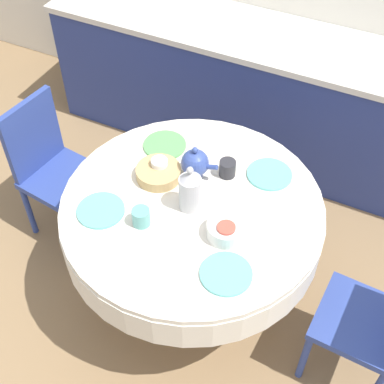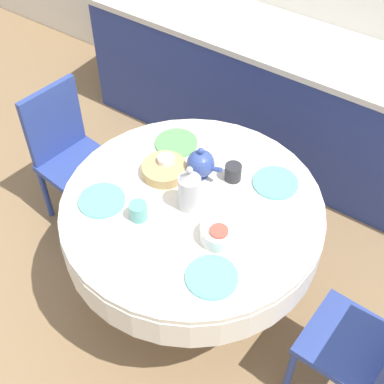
# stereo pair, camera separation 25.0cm
# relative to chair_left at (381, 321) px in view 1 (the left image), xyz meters

# --- Properties ---
(ground_plane) EXTENTS (12.00, 12.00, 0.00)m
(ground_plane) POSITION_rel_chair_left_xyz_m (-0.98, 0.05, -0.50)
(ground_plane) COLOR #8E704C
(kitchen_counter) EXTENTS (3.24, 0.64, 0.91)m
(kitchen_counter) POSITION_rel_chair_left_xyz_m (-0.98, 1.41, -0.04)
(kitchen_counter) COLOR navy
(kitchen_counter) RESTS_ON ground_plane
(dining_table) EXTENTS (1.28, 1.28, 0.77)m
(dining_table) POSITION_rel_chair_left_xyz_m (-0.98, 0.05, 0.14)
(dining_table) COLOR tan
(dining_table) RESTS_ON ground_plane
(chair_left) EXTENTS (0.42, 0.42, 0.91)m
(chair_left) POSITION_rel_chair_left_xyz_m (0.00, 0.00, 0.00)
(chair_left) COLOR #2D428E
(chair_left) RESTS_ON ground_plane
(chair_right) EXTENTS (0.45, 0.45, 0.91)m
(chair_right) POSITION_rel_chair_left_xyz_m (-1.96, 0.17, 0.00)
(chair_right) COLOR #2D428E
(chair_right) RESTS_ON ground_plane
(plate_near_left) EXTENTS (0.23, 0.23, 0.01)m
(plate_near_left) POSITION_rel_chair_left_xyz_m (-1.35, -0.18, 0.27)
(plate_near_left) COLOR #60BCB7
(plate_near_left) RESTS_ON dining_table
(cup_near_left) EXTENTS (0.08, 0.08, 0.09)m
(cup_near_left) POSITION_rel_chair_left_xyz_m (-1.14, -0.16, 0.31)
(cup_near_left) COLOR #5BA39E
(cup_near_left) RESTS_ON dining_table
(plate_near_right) EXTENTS (0.23, 0.23, 0.01)m
(plate_near_right) POSITION_rel_chair_left_xyz_m (-0.67, -0.25, 0.27)
(plate_near_right) COLOR #60BCB7
(plate_near_right) RESTS_ON dining_table
(cup_near_right) EXTENTS (0.08, 0.08, 0.09)m
(cup_near_right) POSITION_rel_chair_left_xyz_m (-0.75, -0.08, 0.31)
(cup_near_right) COLOR #CC4C3D
(cup_near_right) RESTS_ON dining_table
(plate_far_left) EXTENTS (0.23, 0.23, 0.01)m
(plate_far_left) POSITION_rel_chair_left_xyz_m (-1.29, 0.35, 0.27)
(plate_far_left) COLOR #5BA85B
(plate_far_left) RESTS_ON dining_table
(cup_far_left) EXTENTS (0.08, 0.08, 0.09)m
(cup_far_left) POSITION_rel_chair_left_xyz_m (-1.22, 0.17, 0.31)
(cup_far_left) COLOR white
(cup_far_left) RESTS_ON dining_table
(plate_far_right) EXTENTS (0.23, 0.23, 0.01)m
(plate_far_right) POSITION_rel_chair_left_xyz_m (-0.72, 0.39, 0.27)
(plate_far_right) COLOR #60BCB7
(plate_far_right) RESTS_ON dining_table
(cup_far_right) EXTENTS (0.08, 0.08, 0.09)m
(cup_far_right) POSITION_rel_chair_left_xyz_m (-0.91, 0.30, 0.31)
(cup_far_right) COLOR #28282D
(cup_far_right) RESTS_ON dining_table
(coffee_carafe) EXTENTS (0.11, 0.11, 0.26)m
(coffee_carafe) POSITION_rel_chair_left_xyz_m (-0.98, 0.03, 0.38)
(coffee_carafe) COLOR #B2B2B7
(coffee_carafe) RESTS_ON dining_table
(teapot) EXTENTS (0.19, 0.14, 0.18)m
(teapot) POSITION_rel_chair_left_xyz_m (-1.05, 0.23, 0.35)
(teapot) COLOR #33478E
(teapot) RESTS_ON dining_table
(bread_basket) EXTENTS (0.23, 0.23, 0.06)m
(bread_basket) POSITION_rel_chair_left_xyz_m (-1.21, 0.14, 0.30)
(bread_basket) COLOR tan
(bread_basket) RESTS_ON dining_table
(fruit_bowl) EXTENTS (0.18, 0.18, 0.08)m
(fruit_bowl) POSITION_rel_chair_left_xyz_m (-0.76, -0.05, 0.31)
(fruit_bowl) COLOR silver
(fruit_bowl) RESTS_ON dining_table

